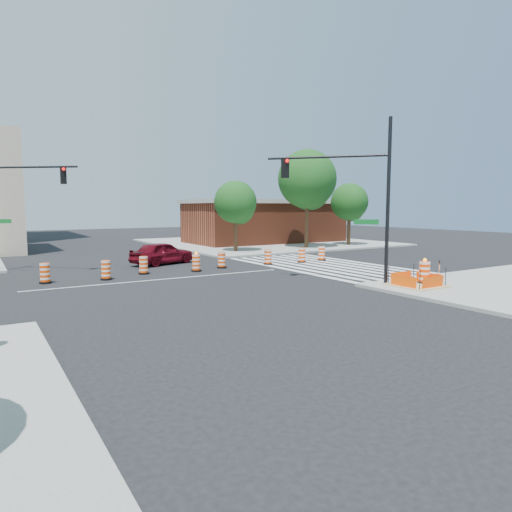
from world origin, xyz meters
The scene contains 22 objects.
ground centered at (0.00, 0.00, 0.00)m, with size 120.00×120.00×0.00m, color black.
sidewalk_ne centered at (18.00, 18.00, 0.07)m, with size 22.00×22.00×0.15m, color gray.
crosswalk_east centered at (10.95, 0.00, 0.01)m, with size 6.75×13.50×0.01m.
lane_centerline centered at (0.00, 0.00, 0.01)m, with size 14.00×0.12×0.01m, color silver.
excavation_pit centered at (9.00, -9.00, 0.22)m, with size 2.20×2.20×0.90m.
brick_storefront centered at (18.00, 18.00, 2.32)m, with size 16.50×8.50×4.60m.
red_coupe centered at (2.14, 6.17, 0.77)m, with size 1.81×4.50×1.53m, color #580712.
signal_pole_se centered at (7.24, -6.49, 4.84)m, with size 4.10×4.52×7.89m.
signal_pole_nw centered at (-6.61, 6.78, 4.69)m, with size 4.53×3.79×7.64m.
pit_drum centered at (9.73, -8.86, 0.67)m, with size 0.63×0.63×1.24m.
barricade centered at (11.21, -8.58, 0.70)m, with size 0.70×0.56×1.01m.
tree_north_c centered at (10.15, 10.35, 4.03)m, with size 3.57×3.53×6.01m.
tree_north_d centered at (17.36, 9.96, 6.04)m, with size 5.29×5.29×8.99m.
tree_north_e centered at (22.80, 10.21, 4.12)m, with size 3.66×3.62×6.15m.
median_drum_2 centered at (-5.60, 1.89, 0.48)m, with size 0.60×0.60×1.02m.
median_drum_3 centered at (-2.71, 1.44, 0.48)m, with size 0.60×0.60×1.02m.
median_drum_4 centered at (-0.38, 2.39, 0.48)m, with size 0.60×0.60×1.02m.
median_drum_5 centered at (2.64, 1.79, 0.49)m, with size 0.60×0.60×1.18m.
median_drum_6 centered at (4.63, 2.35, 0.48)m, with size 0.60×0.60×1.02m.
median_drum_7 centered at (8.05, 2.25, 0.48)m, with size 0.60×0.60×1.02m.
median_drum_8 centered at (10.64, 1.94, 0.48)m, with size 0.60×0.60×1.02m.
median_drum_9 centered at (12.62, 2.17, 0.48)m, with size 0.60×0.60×1.02m.
Camera 1 is at (-8.54, -22.97, 3.82)m, focal length 32.00 mm.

